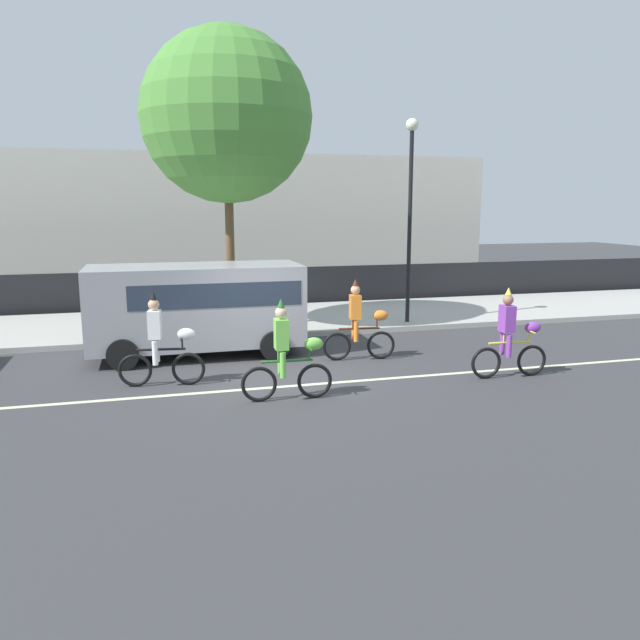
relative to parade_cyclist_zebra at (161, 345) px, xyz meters
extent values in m
plane|color=#38383A|center=(2.20, -0.22, -0.84)|extent=(80.00, 80.00, 0.00)
cube|color=beige|center=(2.20, -0.72, -0.84)|extent=(36.00, 0.14, 0.01)
cube|color=#ADAAA3|center=(2.20, 6.28, -0.77)|extent=(60.00, 5.00, 0.15)
cube|color=black|center=(2.20, 9.18, -0.14)|extent=(40.00, 0.08, 1.40)
cube|color=beige|center=(0.78, 17.78, 2.02)|extent=(28.00, 8.00, 5.72)
torus|color=black|center=(0.51, -0.07, -0.51)|extent=(0.67, 0.16, 0.67)
torus|color=black|center=(-0.53, 0.08, -0.51)|extent=(0.67, 0.16, 0.67)
cylinder|color=black|center=(-0.01, 0.00, -0.09)|extent=(0.96, 0.18, 0.05)
cylinder|color=black|center=(-0.16, 0.02, 0.00)|extent=(0.04, 0.04, 0.18)
cylinder|color=black|center=(0.40, -0.06, 0.02)|extent=(0.04, 0.04, 0.23)
cylinder|color=black|center=(0.40, -0.06, 0.14)|extent=(0.10, 0.50, 0.03)
ellipsoid|color=white|center=(0.48, -0.07, 0.21)|extent=(0.38, 0.25, 0.24)
cube|color=white|center=(-0.11, 0.02, 0.42)|extent=(0.28, 0.35, 0.56)
sphere|color=tan|center=(-0.11, 0.02, 0.82)|extent=(0.22, 0.22, 0.22)
cone|color=black|center=(-0.11, 0.02, 1.00)|extent=(0.14, 0.14, 0.16)
cylinder|color=white|center=(-0.13, -0.12, -0.13)|extent=(0.11, 0.11, 0.48)
cylinder|color=white|center=(-0.09, 0.15, -0.13)|extent=(0.11, 0.11, 0.48)
torus|color=black|center=(2.74, -1.60, -0.51)|extent=(0.67, 0.10, 0.67)
torus|color=black|center=(1.69, -1.55, -0.51)|extent=(0.67, 0.10, 0.67)
cylinder|color=#266626|center=(2.22, -1.57, -0.09)|extent=(0.97, 0.10, 0.05)
cylinder|color=#266626|center=(2.07, -1.56, 0.00)|extent=(0.04, 0.04, 0.18)
cylinder|color=#266626|center=(2.64, -1.59, 0.02)|extent=(0.04, 0.04, 0.23)
cylinder|color=#266626|center=(2.64, -1.59, 0.14)|extent=(0.06, 0.50, 0.03)
ellipsoid|color=#72CC4C|center=(2.72, -1.60, 0.21)|extent=(0.37, 0.22, 0.24)
cube|color=#72CC4C|center=(2.12, -1.57, 0.42)|extent=(0.25, 0.33, 0.56)
sphere|color=beige|center=(2.12, -1.57, 0.82)|extent=(0.22, 0.22, 0.22)
cone|color=#266626|center=(2.12, -1.57, 1.00)|extent=(0.14, 0.14, 0.16)
cylinder|color=#72CC4C|center=(2.11, -1.71, -0.13)|extent=(0.11, 0.11, 0.48)
cylinder|color=#72CC4C|center=(2.12, -1.43, -0.13)|extent=(0.11, 0.11, 0.48)
torus|color=black|center=(5.02, 0.92, -0.51)|extent=(0.67, 0.16, 0.67)
torus|color=black|center=(3.98, 1.07, -0.51)|extent=(0.67, 0.16, 0.67)
cylinder|color=#4C2614|center=(4.50, 1.00, -0.09)|extent=(0.96, 0.18, 0.05)
cylinder|color=#4C2614|center=(4.35, 1.02, 0.00)|extent=(0.04, 0.04, 0.18)
cylinder|color=#4C2614|center=(4.92, 0.94, 0.02)|extent=(0.04, 0.04, 0.23)
cylinder|color=#4C2614|center=(4.92, 0.94, 0.14)|extent=(0.10, 0.50, 0.03)
ellipsoid|color=orange|center=(5.00, 0.93, 0.21)|extent=(0.38, 0.25, 0.24)
cube|color=orange|center=(4.40, 1.01, 0.42)|extent=(0.28, 0.35, 0.56)
sphere|color=tan|center=(4.40, 1.01, 0.82)|extent=(0.22, 0.22, 0.22)
cone|color=#4C2614|center=(4.40, 1.01, 1.00)|extent=(0.14, 0.14, 0.16)
cylinder|color=orange|center=(4.39, 0.87, -0.13)|extent=(0.11, 0.11, 0.48)
cylinder|color=orange|center=(4.42, 1.15, -0.13)|extent=(0.11, 0.11, 0.48)
torus|color=black|center=(7.59, -1.30, -0.51)|extent=(0.67, 0.11, 0.67)
torus|color=black|center=(6.55, -1.25, -0.51)|extent=(0.67, 0.11, 0.67)
cylinder|color=#E5D84C|center=(7.07, -1.27, -0.09)|extent=(0.97, 0.10, 0.05)
cylinder|color=#E5D84C|center=(6.92, -1.27, 0.00)|extent=(0.04, 0.04, 0.18)
cylinder|color=#E5D84C|center=(7.49, -1.30, 0.02)|extent=(0.04, 0.04, 0.23)
cylinder|color=#E5D84C|center=(7.49, -1.30, 0.14)|extent=(0.06, 0.50, 0.03)
ellipsoid|color=purple|center=(7.57, -1.30, 0.21)|extent=(0.37, 0.22, 0.24)
cube|color=purple|center=(6.97, -1.27, 0.42)|extent=(0.26, 0.33, 0.56)
sphere|color=#9E7051|center=(6.97, -1.27, 0.82)|extent=(0.22, 0.22, 0.22)
cone|color=#E5D84C|center=(6.97, -1.27, 1.00)|extent=(0.14, 0.14, 0.16)
cylinder|color=purple|center=(6.96, -1.41, -0.13)|extent=(0.11, 0.11, 0.48)
cylinder|color=purple|center=(6.98, -1.13, -0.13)|extent=(0.11, 0.11, 0.48)
cube|color=#99999E|center=(0.88, 2.48, 0.39)|extent=(5.00, 2.00, 1.90)
cube|color=#283342|center=(1.28, 2.48, 0.74)|extent=(3.90, 2.02, 0.56)
cylinder|color=black|center=(2.58, 1.48, -0.49)|extent=(0.70, 0.22, 0.70)
cylinder|color=black|center=(2.58, 3.48, -0.49)|extent=(0.70, 0.22, 0.70)
cylinder|color=black|center=(-0.82, 1.48, -0.49)|extent=(0.70, 0.22, 0.70)
cylinder|color=black|center=(-0.82, 3.48, -0.49)|extent=(0.70, 0.22, 0.70)
cylinder|color=black|center=(7.22, 4.48, 2.06)|extent=(0.12, 0.12, 5.50)
sphere|color=#EAEACC|center=(7.22, 4.48, 4.99)|extent=(0.36, 0.36, 0.36)
cylinder|color=brown|center=(2.02, 4.83, 1.39)|extent=(0.24, 0.24, 4.16)
sphere|color=#4C8C38|center=(2.02, 4.83, 5.07)|extent=(4.58, 4.58, 4.58)
camera|label=1|loc=(-0.14, -12.53, 2.75)|focal=35.00mm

